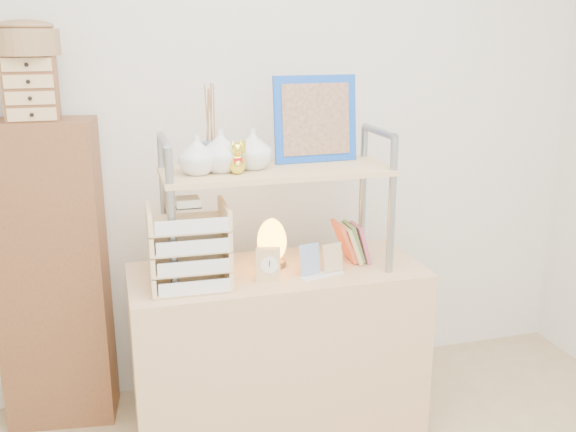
% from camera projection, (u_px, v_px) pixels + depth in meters
% --- Properties ---
extents(room_shell, '(3.42, 3.41, 2.61)m').
position_uv_depth(room_shell, '(357.00, 29.00, 1.62)').
color(room_shell, silver).
rests_on(room_shell, ground).
extents(desk, '(1.20, 0.50, 0.75)m').
position_uv_depth(desk, '(278.00, 352.00, 2.73)').
color(desk, tan).
rests_on(desk, ground).
extents(cabinet, '(0.48, 0.30, 1.35)m').
position_uv_depth(cabinet, '(52.00, 277.00, 2.76)').
color(cabinet, brown).
rests_on(cabinet, ground).
extents(hutch, '(0.90, 0.34, 0.77)m').
position_uv_depth(hutch, '(262.00, 163.00, 2.50)').
color(hutch, gray).
rests_on(hutch, desk).
extents(letter_tray, '(0.29, 0.27, 0.35)m').
position_uv_depth(letter_tray, '(189.00, 251.00, 2.43)').
color(letter_tray, '#D8C081').
rests_on(letter_tray, desk).
extents(salt_lamp, '(0.13, 0.13, 0.20)m').
position_uv_depth(salt_lamp, '(272.00, 242.00, 2.64)').
color(salt_lamp, brown).
rests_on(salt_lamp, desk).
extents(desk_clock, '(0.10, 0.06, 0.13)m').
position_uv_depth(desk_clock, '(268.00, 265.00, 2.49)').
color(desk_clock, tan).
rests_on(desk_clock, desk).
extents(postcard_stand, '(0.19, 0.10, 0.13)m').
position_uv_depth(postcard_stand, '(321.00, 266.00, 2.56)').
color(postcard_stand, white).
rests_on(postcard_stand, desk).
extents(drawer_chest, '(0.20, 0.16, 0.25)m').
position_uv_depth(drawer_chest, '(31.00, 88.00, 2.51)').
color(drawer_chest, brown).
rests_on(drawer_chest, cabinet).
extents(woven_basket, '(0.25, 0.25, 0.10)m').
position_uv_depth(woven_basket, '(26.00, 42.00, 2.47)').
color(woven_basket, olive).
rests_on(woven_basket, drawer_chest).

